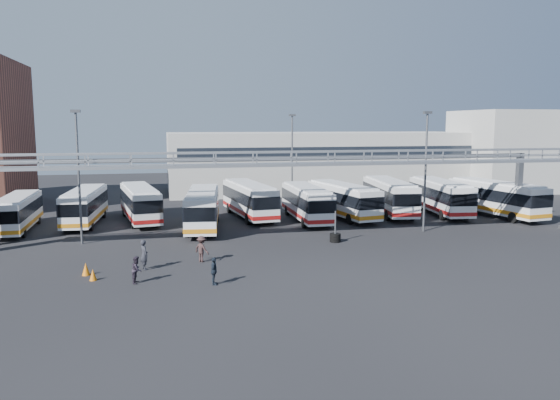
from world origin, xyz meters
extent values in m
plane|color=black|center=(0.00, 0.00, 0.00)|extent=(140.00, 140.00, 0.00)
cube|color=#999CA1|center=(0.00, 5.00, 6.10)|extent=(50.00, 1.80, 0.22)
cube|color=#999CA1|center=(0.00, 4.15, 7.05)|extent=(50.00, 0.10, 0.10)
cube|color=#999CA1|center=(0.00, 5.85, 7.05)|extent=(50.00, 0.10, 0.10)
cube|color=#4C4F54|center=(0.00, 9.00, 6.30)|extent=(45.00, 0.50, 0.35)
cube|color=#9E9E99|center=(12.00, 38.00, 4.00)|extent=(42.00, 14.00, 8.00)
cube|color=#B2B2AD|center=(38.00, 32.00, 5.50)|extent=(14.00, 12.00, 11.00)
cylinder|color=#4C4F54|center=(-16.00, 8.00, 5.00)|extent=(0.18, 0.18, 10.00)
cube|color=#4C4F54|center=(-16.00, 8.00, 10.10)|extent=(0.70, 0.35, 0.22)
cylinder|color=#4C4F54|center=(12.00, 7.00, 5.00)|extent=(0.18, 0.18, 10.00)
cube|color=#4C4F54|center=(12.00, 7.00, 10.10)|extent=(0.70, 0.35, 0.22)
cylinder|color=#4C4F54|center=(4.00, 22.00, 5.00)|extent=(0.18, 0.18, 10.00)
cube|color=#4C4F54|center=(4.00, 22.00, 10.10)|extent=(0.70, 0.35, 0.22)
cube|color=silver|center=(-22.06, 14.67, 1.66)|extent=(2.53, 10.07, 2.50)
cube|color=black|center=(-22.06, 14.67, 1.96)|extent=(2.59, 10.13, 1.00)
cube|color=#C27412|center=(-22.06, 14.67, 0.77)|extent=(2.58, 10.12, 0.32)
cube|color=silver|center=(-22.06, 14.67, 2.99)|extent=(2.28, 9.06, 0.15)
cylinder|color=black|center=(-20.96, 11.49, 0.46)|extent=(0.30, 0.92, 0.91)
cylinder|color=black|center=(-23.16, 17.85, 0.46)|extent=(0.30, 0.92, 0.91)
cylinder|color=black|center=(-21.12, 17.90, 0.46)|extent=(0.30, 0.92, 0.91)
cube|color=silver|center=(-16.83, 16.77, 1.76)|extent=(3.04, 10.72, 2.65)
cube|color=black|center=(-16.83, 16.77, 2.07)|extent=(3.11, 10.78, 1.06)
cube|color=#C27412|center=(-16.83, 16.77, 0.82)|extent=(3.09, 10.77, 0.34)
cube|color=silver|center=(-16.83, 16.77, 3.16)|extent=(2.74, 9.64, 0.15)
cylinder|color=black|center=(-18.11, 13.45, 0.48)|extent=(0.35, 0.98, 0.96)
cylinder|color=black|center=(-15.95, 13.32, 0.48)|extent=(0.35, 0.98, 0.96)
cylinder|color=black|center=(-17.70, 20.22, 0.48)|extent=(0.35, 0.98, 0.96)
cylinder|color=black|center=(-15.54, 20.09, 0.48)|extent=(0.35, 0.98, 0.96)
cube|color=silver|center=(-11.94, 17.21, 1.81)|extent=(4.20, 11.14, 2.72)
cube|color=black|center=(-11.94, 17.21, 2.13)|extent=(4.27, 11.21, 1.09)
cube|color=maroon|center=(-11.94, 17.21, 0.84)|extent=(4.26, 11.19, 0.35)
cube|color=silver|center=(-11.94, 17.21, 3.24)|extent=(3.78, 10.02, 0.16)
cylinder|color=black|center=(-12.48, 13.59, 0.49)|extent=(0.45, 1.02, 0.99)
cylinder|color=black|center=(-10.27, 13.95, 0.49)|extent=(0.45, 1.02, 0.99)
cylinder|color=black|center=(-13.60, 20.46, 0.49)|extent=(0.45, 1.02, 0.99)
cylinder|color=black|center=(-11.40, 20.82, 0.49)|extent=(0.45, 1.02, 0.99)
cube|color=silver|center=(-6.43, 12.18, 1.86)|extent=(3.87, 11.46, 2.81)
cube|color=black|center=(-6.43, 12.18, 2.20)|extent=(3.93, 11.52, 1.12)
cube|color=#C27412|center=(-6.43, 12.18, 0.87)|extent=(3.92, 11.51, 0.36)
cube|color=silver|center=(-6.43, 12.18, 3.35)|extent=(3.48, 10.31, 0.16)
cylinder|color=black|center=(-8.01, 8.75, 0.51)|extent=(0.43, 1.05, 1.02)
cylinder|color=black|center=(-5.71, 8.47, 0.51)|extent=(0.43, 1.05, 1.02)
cylinder|color=black|center=(-7.16, 15.89, 0.51)|extent=(0.43, 1.05, 1.02)
cylinder|color=black|center=(-4.86, 15.61, 0.51)|extent=(0.43, 1.05, 1.02)
cube|color=silver|center=(-1.53, 17.04, 1.86)|extent=(3.87, 11.44, 2.80)
cube|color=black|center=(-1.53, 17.04, 2.19)|extent=(3.93, 11.51, 1.12)
cube|color=maroon|center=(-1.53, 17.04, 0.87)|extent=(3.92, 11.50, 0.36)
cube|color=silver|center=(-1.53, 17.04, 3.35)|extent=(3.48, 10.30, 0.16)
cylinder|color=black|center=(-2.25, 13.33, 0.51)|extent=(0.43, 1.05, 1.02)
cylinder|color=black|center=(0.04, 13.61, 0.51)|extent=(0.43, 1.05, 1.02)
cylinder|color=black|center=(-3.10, 20.46, 0.51)|extent=(0.43, 1.05, 1.02)
cylinder|color=black|center=(-0.81, 20.74, 0.51)|extent=(0.43, 1.05, 1.02)
cube|color=silver|center=(3.51, 14.12, 1.79)|extent=(2.59, 10.85, 2.70)
cube|color=black|center=(3.51, 14.12, 2.11)|extent=(2.65, 10.91, 1.08)
cube|color=maroon|center=(3.51, 14.12, 0.84)|extent=(2.64, 10.90, 0.34)
cube|color=silver|center=(3.51, 14.12, 3.23)|extent=(2.33, 9.76, 0.16)
cylinder|color=black|center=(2.35, 10.67, 0.49)|extent=(0.31, 0.99, 0.98)
cylinder|color=black|center=(4.57, 10.65, 0.49)|extent=(0.31, 0.99, 0.98)
cylinder|color=black|center=(2.44, 17.60, 0.49)|extent=(0.31, 0.99, 0.98)
cylinder|color=black|center=(4.66, 17.57, 0.49)|extent=(0.31, 0.99, 0.98)
cube|color=silver|center=(7.45, 15.09, 1.82)|extent=(4.24, 11.21, 2.74)
cube|color=black|center=(7.45, 15.09, 2.14)|extent=(4.31, 11.27, 1.09)
cube|color=#C27412|center=(7.45, 15.09, 0.85)|extent=(4.30, 11.26, 0.35)
cube|color=silver|center=(7.45, 15.09, 3.26)|extent=(3.82, 10.08, 0.16)
cylinder|color=black|center=(6.91, 11.45, 0.50)|extent=(0.46, 1.03, 1.00)
cylinder|color=black|center=(9.13, 11.82, 0.50)|extent=(0.46, 1.03, 1.00)
cylinder|color=black|center=(5.77, 18.36, 0.50)|extent=(0.46, 1.03, 1.00)
cylinder|color=black|center=(7.99, 18.73, 0.50)|extent=(0.46, 1.03, 1.00)
cube|color=silver|center=(12.74, 15.97, 1.91)|extent=(4.07, 11.77, 2.88)
cube|color=black|center=(12.74, 15.97, 2.25)|extent=(4.13, 11.84, 1.15)
cube|color=maroon|center=(12.74, 15.97, 0.89)|extent=(4.12, 11.82, 0.37)
cube|color=silver|center=(12.74, 15.97, 3.44)|extent=(3.66, 10.59, 0.17)
cylinder|color=black|center=(11.09, 12.47, 0.52)|extent=(0.45, 1.08, 1.05)
cylinder|color=black|center=(13.45, 12.16, 0.52)|extent=(0.45, 1.08, 1.05)
cylinder|color=black|center=(12.03, 19.78, 0.52)|extent=(0.45, 1.08, 1.05)
cylinder|color=black|center=(14.39, 19.48, 0.52)|extent=(0.45, 1.08, 1.05)
cube|color=silver|center=(17.89, 15.05, 1.88)|extent=(3.87, 11.54, 2.83)
cube|color=black|center=(17.89, 15.05, 2.21)|extent=(3.93, 11.61, 1.13)
cube|color=maroon|center=(17.89, 15.05, 0.87)|extent=(3.92, 11.60, 0.36)
cube|color=silver|center=(17.89, 15.05, 3.38)|extent=(3.48, 10.39, 0.16)
cylinder|color=black|center=(16.31, 11.59, 0.51)|extent=(0.43, 1.06, 1.03)
cylinder|color=black|center=(18.63, 11.32, 0.51)|extent=(0.43, 1.06, 1.03)
cylinder|color=black|center=(17.15, 18.79, 0.51)|extent=(0.43, 1.06, 1.03)
cylinder|color=black|center=(19.47, 18.52, 0.51)|extent=(0.43, 1.06, 1.03)
cube|color=silver|center=(22.64, 12.63, 1.90)|extent=(4.25, 11.72, 2.86)
cube|color=black|center=(22.64, 12.63, 2.24)|extent=(4.32, 11.79, 1.15)
cube|color=#C27412|center=(22.64, 12.63, 0.89)|extent=(4.31, 11.77, 0.36)
cube|color=silver|center=(22.64, 12.63, 3.42)|extent=(3.83, 10.55, 0.17)
cylinder|color=black|center=(22.01, 8.82, 0.52)|extent=(0.46, 1.08, 1.04)
cylinder|color=black|center=(24.35, 9.17, 0.52)|extent=(0.46, 1.08, 1.04)
cylinder|color=black|center=(20.93, 16.08, 0.52)|extent=(0.46, 1.08, 1.04)
cylinder|color=black|center=(23.27, 16.43, 0.52)|extent=(0.46, 1.08, 1.04)
imported|color=#22232A|center=(-11.11, -0.68, 0.96)|extent=(0.69, 0.82, 1.92)
imported|color=#251E2A|center=(-11.45, -3.62, 0.79)|extent=(0.75, 0.88, 1.58)
imported|color=#312121|center=(-7.40, 0.48, 0.88)|extent=(1.25, 1.29, 1.77)
imported|color=#19212D|center=(-7.12, -4.97, 0.81)|extent=(0.61, 1.01, 1.61)
cone|color=#D36A0B|center=(-14.01, -2.55, 0.34)|extent=(0.54, 0.54, 0.68)
cone|color=#D36A0B|center=(-14.56, -1.30, 0.39)|extent=(0.63, 0.63, 0.77)
cylinder|color=black|center=(3.24, 4.50, 0.12)|extent=(0.86, 0.86, 0.20)
cylinder|color=black|center=(3.24, 4.50, 0.35)|extent=(0.86, 0.86, 0.20)
cylinder|color=black|center=(3.24, 4.50, 0.57)|extent=(0.86, 0.86, 0.20)
cylinder|color=#4C4F54|center=(3.24, 4.50, 1.23)|extent=(0.12, 0.12, 2.45)
camera|label=1|loc=(-9.91, -35.37, 9.12)|focal=35.00mm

